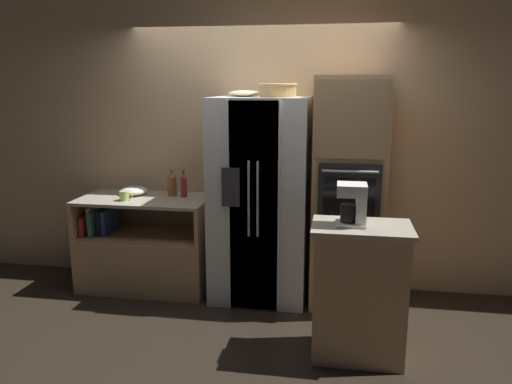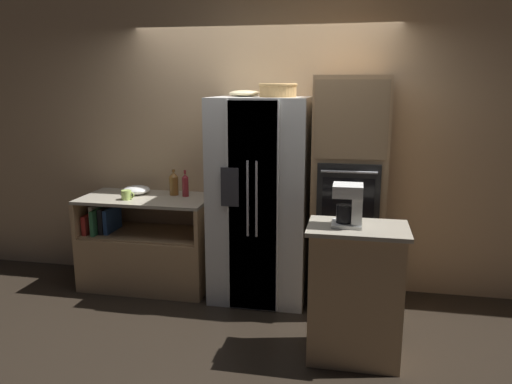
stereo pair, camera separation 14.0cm
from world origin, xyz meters
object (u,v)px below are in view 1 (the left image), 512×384
(fruit_bowl, at_px, (244,93))
(bottle_tall, at_px, (184,185))
(mug, at_px, (125,196))
(bottle_short, at_px, (172,184))
(wicker_basket, at_px, (278,90))
(refrigerator, at_px, (260,200))
(coffee_maker, at_px, (355,203))
(wall_oven, at_px, (348,193))
(mixing_bowl, at_px, (134,191))

(fruit_bowl, relative_size, bottle_tall, 1.09)
(bottle_tall, bearing_deg, mug, -154.11)
(bottle_short, bearing_deg, bottle_tall, -14.96)
(wicker_basket, relative_size, bottle_tall, 1.31)
(wicker_basket, xyz_separation_m, bottle_short, (-1.06, 0.21, -0.90))
(refrigerator, distance_m, coffee_maker, 1.27)
(wall_oven, bearing_deg, coffee_maker, -88.46)
(mug, xyz_separation_m, coffee_maker, (2.08, -0.83, 0.21))
(refrigerator, bearing_deg, bottle_tall, 170.21)
(refrigerator, relative_size, mug, 14.49)
(coffee_maker, bearing_deg, wall_oven, 91.54)
(bottle_tall, bearing_deg, refrigerator, -9.79)
(mug, bearing_deg, coffee_maker, -21.78)
(refrigerator, height_order, mug, refrigerator)
(refrigerator, relative_size, bottle_tall, 7.21)
(wall_oven, distance_m, bottle_short, 1.70)
(fruit_bowl, distance_m, mug, 1.47)
(refrigerator, xyz_separation_m, bottle_short, (-0.90, 0.17, 0.09))
(fruit_bowl, bearing_deg, coffee_maker, -45.81)
(mug, relative_size, coffee_maker, 0.43)
(mixing_bowl, distance_m, coffee_maker, 2.37)
(wall_oven, relative_size, bottle_short, 8.06)
(bottle_short, distance_m, coffee_maker, 2.05)
(wall_oven, bearing_deg, mixing_bowl, 176.77)
(mixing_bowl, bearing_deg, bottle_short, 4.64)
(mug, bearing_deg, wall_oven, 3.59)
(bottle_short, bearing_deg, wall_oven, -5.00)
(refrigerator, distance_m, bottle_short, 0.92)
(mug, height_order, mixing_bowl, mug)
(bottle_short, bearing_deg, wicker_basket, -11.13)
(refrigerator, bearing_deg, mixing_bowl, 173.93)
(mug, xyz_separation_m, mixing_bowl, (-0.01, 0.25, -0.00))
(bottle_tall, bearing_deg, coffee_maker, -34.15)
(fruit_bowl, relative_size, mug, 2.18)
(coffee_maker, bearing_deg, mixing_bowl, 152.78)
(bottle_tall, distance_m, mug, 0.56)
(refrigerator, height_order, wall_oven, wall_oven)
(wall_oven, relative_size, coffee_maker, 6.90)
(fruit_bowl, distance_m, bottle_short, 1.15)
(fruit_bowl, xyz_separation_m, coffee_maker, (0.97, -1.00, -0.73))
(bottle_short, bearing_deg, coffee_maker, -32.90)
(mixing_bowl, bearing_deg, fruit_bowl, -3.87)
(wall_oven, bearing_deg, wicker_basket, -174.60)
(fruit_bowl, relative_size, bottle_short, 1.11)
(refrigerator, bearing_deg, coffee_maker, -49.03)
(wicker_basket, relative_size, fruit_bowl, 1.21)
(wicker_basket, relative_size, bottle_short, 1.34)
(refrigerator, height_order, bottle_short, refrigerator)
(wicker_basket, xyz_separation_m, fruit_bowl, (-0.32, 0.10, -0.03))
(refrigerator, height_order, wicker_basket, wicker_basket)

